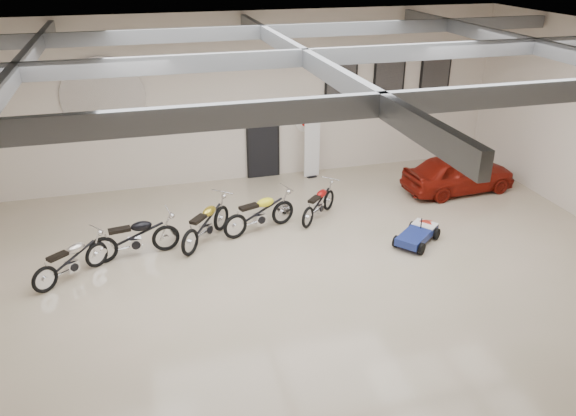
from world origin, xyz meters
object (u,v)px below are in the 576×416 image
object	(u,v)px
banner_stand	(312,149)
motorcycle_silver	(71,259)
motorcycle_yellow	(259,212)
motorcycle_black	(134,236)
go_kart	(420,230)
motorcycle_gold	(206,223)
motorcycle_red	(319,203)
vintage_car	(459,173)

from	to	relation	value
banner_stand	motorcycle_silver	size ratio (longest dim) A/B	1.01
motorcycle_yellow	motorcycle_silver	bearing A→B (deg)	175.20
motorcycle_black	go_kart	world-z (taller)	motorcycle_black
motorcycle_black	motorcycle_gold	size ratio (longest dim) A/B	1.01
motorcycle_silver	motorcycle_yellow	bearing A→B (deg)	-23.57
go_kart	motorcycle_gold	bearing A→B (deg)	126.06
motorcycle_red	motorcycle_gold	bearing A→B (deg)	144.47
banner_stand	motorcycle_yellow	world-z (taller)	banner_stand
motorcycle_silver	vintage_car	size ratio (longest dim) A/B	0.55
motorcycle_red	go_kart	size ratio (longest dim) A/B	1.07
banner_stand	motorcycle_yellow	distance (m)	4.00
go_kart	vintage_car	world-z (taller)	vintage_car
banner_stand	motorcycle_red	bearing A→B (deg)	-111.57
go_kart	vintage_car	bearing A→B (deg)	5.55
motorcycle_silver	banner_stand	bearing A→B (deg)	-5.64
motorcycle_silver	motorcycle_gold	distance (m)	3.20
banner_stand	motorcycle_gold	distance (m)	5.10
motorcycle_yellow	motorcycle_red	world-z (taller)	motorcycle_yellow
motorcycle_yellow	go_kart	distance (m)	4.01
motorcycle_yellow	go_kart	size ratio (longest dim) A/B	1.22
banner_stand	motorcycle_gold	bearing A→B (deg)	-145.72
motorcycle_silver	motorcycle_black	distance (m)	1.50
motorcycle_black	vintage_car	xyz separation A→B (m)	(9.32, 1.46, 0.03)
motorcycle_silver	go_kart	bearing A→B (deg)	-40.85
motorcycle_red	vintage_car	bearing A→B (deg)	-37.02
go_kart	banner_stand	bearing A→B (deg)	66.13
motorcycle_silver	motorcycle_gold	world-z (taller)	motorcycle_gold
vintage_car	banner_stand	bearing A→B (deg)	56.25
motorcycle_black	vintage_car	size ratio (longest dim) A/B	0.62
vintage_car	motorcycle_gold	bearing A→B (deg)	95.13
motorcycle_gold	motorcycle_red	bearing A→B (deg)	-40.26
go_kart	vintage_car	distance (m)	3.58
motorcycle_black	motorcycle_gold	xyz separation A→B (m)	(1.70, 0.29, -0.01)
motorcycle_red	motorcycle_yellow	bearing A→B (deg)	145.00
motorcycle_black	motorcycle_red	xyz separation A→B (m)	(4.77, 0.81, -0.07)
banner_stand	vintage_car	distance (m)	4.45
motorcycle_yellow	motorcycle_red	distance (m)	1.71
motorcycle_black	vintage_car	bearing A→B (deg)	0.38
motorcycle_silver	motorcycle_gold	xyz separation A→B (m)	(3.06, 0.91, 0.05)
go_kart	motorcycle_black	bearing A→B (deg)	132.01
motorcycle_silver	motorcycle_red	distance (m)	6.30
motorcycle_silver	vintage_car	bearing A→B (deg)	-26.79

